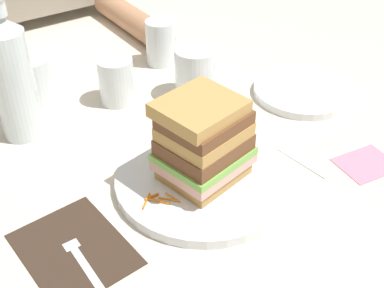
{
  "coord_description": "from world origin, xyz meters",
  "views": [
    {
      "loc": [
        -0.34,
        -0.48,
        0.5
      ],
      "look_at": [
        0.01,
        0.02,
        0.06
      ],
      "focal_mm": 47.07,
      "sensor_mm": 36.0,
      "label": 1
    }
  ],
  "objects_px": {
    "main_plate": "(203,179)",
    "empty_tumbler_1": "(161,42)",
    "water_bottle": "(12,76)",
    "empty_tumbler_2": "(116,81)",
    "side_plate": "(303,91)",
    "empty_tumbler_0": "(33,80)",
    "juice_glass": "(195,75)",
    "napkin_pink": "(366,164)",
    "sandwich": "(204,141)",
    "knife": "(282,148)",
    "napkin_dark": "(74,249)",
    "fork": "(81,258)"
  },
  "relations": [
    {
      "from": "main_plate",
      "to": "empty_tumbler_2",
      "type": "distance_m",
      "value": 0.29
    },
    {
      "from": "side_plate",
      "to": "empty_tumbler_0",
      "type": "bearing_deg",
      "value": 147.3
    },
    {
      "from": "juice_glass",
      "to": "side_plate",
      "type": "relative_size",
      "value": 0.51
    },
    {
      "from": "napkin_dark",
      "to": "napkin_pink",
      "type": "bearing_deg",
      "value": -12.49
    },
    {
      "from": "juice_glass",
      "to": "empty_tumbler_2",
      "type": "bearing_deg",
      "value": 152.97
    },
    {
      "from": "side_plate",
      "to": "fork",
      "type": "bearing_deg",
      "value": -165.66
    },
    {
      "from": "side_plate",
      "to": "napkin_pink",
      "type": "xyz_separation_m",
      "value": [
        -0.07,
        -0.21,
        -0.01
      ]
    },
    {
      "from": "napkin_dark",
      "to": "empty_tumbler_1",
      "type": "distance_m",
      "value": 0.53
    },
    {
      "from": "empty_tumbler_2",
      "to": "napkin_pink",
      "type": "bearing_deg",
      "value": -59.7
    },
    {
      "from": "side_plate",
      "to": "napkin_pink",
      "type": "relative_size",
      "value": 2.12
    },
    {
      "from": "napkin_pink",
      "to": "empty_tumbler_1",
      "type": "bearing_deg",
      "value": 99.64
    },
    {
      "from": "side_plate",
      "to": "empty_tumbler_2",
      "type": "bearing_deg",
      "value": 148.83
    },
    {
      "from": "empty_tumbler_0",
      "to": "empty_tumbler_2",
      "type": "height_order",
      "value": "same"
    },
    {
      "from": "sandwich",
      "to": "napkin_dark",
      "type": "bearing_deg",
      "value": -177.22
    },
    {
      "from": "juice_glass",
      "to": "empty_tumbler_0",
      "type": "relative_size",
      "value": 1.12
    },
    {
      "from": "side_plate",
      "to": "juice_glass",
      "type": "bearing_deg",
      "value": 145.89
    },
    {
      "from": "sandwich",
      "to": "knife",
      "type": "bearing_deg",
      "value": -2.01
    },
    {
      "from": "sandwich",
      "to": "water_bottle",
      "type": "height_order",
      "value": "water_bottle"
    },
    {
      "from": "empty_tumbler_2",
      "to": "main_plate",
      "type": "bearing_deg",
      "value": -91.6
    },
    {
      "from": "sandwich",
      "to": "empty_tumbler_0",
      "type": "height_order",
      "value": "sandwich"
    },
    {
      "from": "main_plate",
      "to": "empty_tumbler_1",
      "type": "distance_m",
      "value": 0.4
    },
    {
      "from": "sandwich",
      "to": "empty_tumbler_1",
      "type": "height_order",
      "value": "sandwich"
    },
    {
      "from": "sandwich",
      "to": "knife",
      "type": "distance_m",
      "value": 0.18
    },
    {
      "from": "empty_tumbler_1",
      "to": "juice_glass",
      "type": "bearing_deg",
      "value": -96.98
    },
    {
      "from": "knife",
      "to": "juice_glass",
      "type": "bearing_deg",
      "value": 94.55
    },
    {
      "from": "fork",
      "to": "empty_tumbler_0",
      "type": "xyz_separation_m",
      "value": [
        0.1,
        0.41,
        0.04
      ]
    },
    {
      "from": "napkin_dark",
      "to": "fork",
      "type": "height_order",
      "value": "fork"
    },
    {
      "from": "juice_glass",
      "to": "sandwich",
      "type": "bearing_deg",
      "value": -122.66
    },
    {
      "from": "empty_tumbler_1",
      "to": "water_bottle",
      "type": "bearing_deg",
      "value": -165.28
    },
    {
      "from": "knife",
      "to": "water_bottle",
      "type": "height_order",
      "value": "water_bottle"
    },
    {
      "from": "knife",
      "to": "side_plate",
      "type": "relative_size",
      "value": 1.06
    },
    {
      "from": "juice_glass",
      "to": "napkin_pink",
      "type": "distance_m",
      "value": 0.35
    },
    {
      "from": "juice_glass",
      "to": "empty_tumbler_1",
      "type": "distance_m",
      "value": 0.15
    },
    {
      "from": "fork",
      "to": "water_bottle",
      "type": "distance_m",
      "value": 0.34
    },
    {
      "from": "knife",
      "to": "fork",
      "type": "bearing_deg",
      "value": -175.81
    },
    {
      "from": "water_bottle",
      "to": "empty_tumbler_2",
      "type": "relative_size",
      "value": 2.89
    },
    {
      "from": "knife",
      "to": "side_plate",
      "type": "xyz_separation_m",
      "value": [
        0.15,
        0.11,
        0.01
      ]
    },
    {
      "from": "sandwich",
      "to": "water_bottle",
      "type": "xyz_separation_m",
      "value": [
        -0.17,
        0.28,
        0.03
      ]
    },
    {
      "from": "sandwich",
      "to": "empty_tumbler_2",
      "type": "height_order",
      "value": "sandwich"
    },
    {
      "from": "side_plate",
      "to": "sandwich",
      "type": "bearing_deg",
      "value": -161.89
    },
    {
      "from": "main_plate",
      "to": "empty_tumbler_1",
      "type": "bearing_deg",
      "value": 66.92
    },
    {
      "from": "knife",
      "to": "juice_glass",
      "type": "relative_size",
      "value": 2.08
    },
    {
      "from": "knife",
      "to": "empty_tumbler_2",
      "type": "xyz_separation_m",
      "value": [
        -0.15,
        0.29,
        0.04
      ]
    },
    {
      "from": "sandwich",
      "to": "empty_tumbler_1",
      "type": "bearing_deg",
      "value": 66.82
    },
    {
      "from": "napkin_dark",
      "to": "knife",
      "type": "relative_size",
      "value": 0.8
    },
    {
      "from": "fork",
      "to": "empty_tumbler_0",
      "type": "bearing_deg",
      "value": 76.5
    },
    {
      "from": "fork",
      "to": "side_plate",
      "type": "xyz_separation_m",
      "value": [
        0.53,
        0.13,
        0.0
      ]
    },
    {
      "from": "main_plate",
      "to": "empty_tumbler_0",
      "type": "distance_m",
      "value": 0.4
    },
    {
      "from": "knife",
      "to": "water_bottle",
      "type": "relative_size",
      "value": 0.81
    },
    {
      "from": "empty_tumbler_1",
      "to": "knife",
      "type": "bearing_deg",
      "value": -90.12
    }
  ]
}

